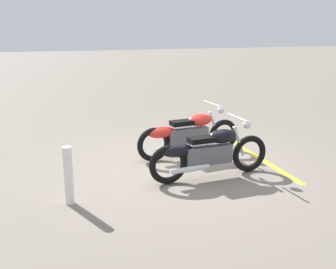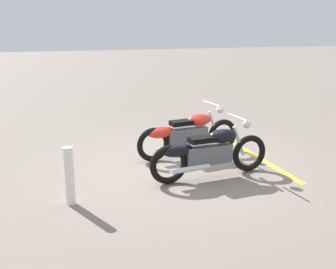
% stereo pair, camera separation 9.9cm
% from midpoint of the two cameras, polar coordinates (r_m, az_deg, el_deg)
% --- Properties ---
extents(ground_plane, '(60.00, 60.00, 0.00)m').
position_cam_midpoint_polar(ground_plane, '(7.81, 2.24, -4.41)').
color(ground_plane, slate).
extents(motorcycle_bright_foreground, '(2.22, 0.72, 1.04)m').
position_cam_midpoint_polar(motorcycle_bright_foreground, '(8.26, 2.24, 0.08)').
color(motorcycle_bright_foreground, black).
rests_on(motorcycle_bright_foreground, ground).
extents(motorcycle_dark_foreground, '(2.23, 0.65, 1.04)m').
position_cam_midpoint_polar(motorcycle_dark_foreground, '(7.17, 5.07, -2.41)').
color(motorcycle_dark_foreground, black).
rests_on(motorcycle_dark_foreground, ground).
extents(bollard_post, '(0.14, 0.14, 0.88)m').
position_cam_midpoint_polar(bollard_post, '(6.31, -13.72, -5.54)').
color(bollard_post, white).
rests_on(bollard_post, ground).
extents(parking_stripe_near, '(0.31, 3.20, 0.01)m').
position_cam_midpoint_polar(parking_stripe_near, '(8.59, 11.40, -2.82)').
color(parking_stripe_near, yellow).
rests_on(parking_stripe_near, ground).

